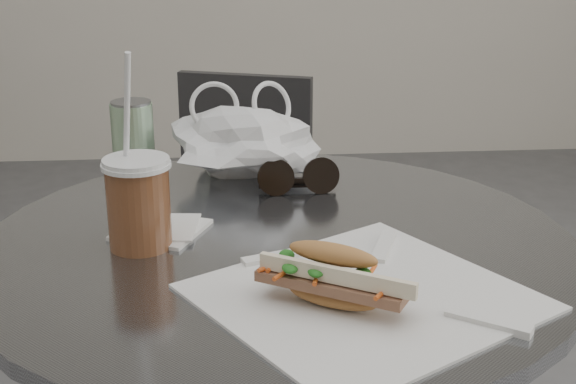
{
  "coord_description": "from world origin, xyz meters",
  "views": [
    {
      "loc": [
        -0.06,
        -0.74,
        1.14
      ],
      "look_at": [
        0.02,
        0.24,
        0.79
      ],
      "focal_mm": 50.0,
      "sensor_mm": 36.0,
      "label": 1
    }
  ],
  "objects": [
    {
      "name": "chair_far",
      "position": [
        -0.07,
        0.97,
        0.35
      ],
      "size": [
        0.42,
        0.45,
        0.77
      ],
      "rotation": [
        0.0,
        0.0,
        2.82
      ],
      "color": "#313234",
      "rests_on": "ground"
    },
    {
      "name": "banh_mi",
      "position": [
        0.05,
        0.01,
        0.77
      ],
      "size": [
        0.21,
        0.17,
        0.07
      ],
      "rotation": [
        0.0,
        0.0,
        -0.53
      ],
      "color": "#AB7A40",
      "rests_on": "sandwich_paper"
    },
    {
      "name": "drink_can",
      "position": [
        -0.21,
        0.46,
        0.8
      ],
      "size": [
        0.06,
        0.06,
        0.12
      ],
      "color": "#5FA360",
      "rests_on": "cafe_table"
    },
    {
      "name": "napkin_stack",
      "position": [
        -0.15,
        0.24,
        0.74
      ],
      "size": [
        0.13,
        0.13,
        0.01
      ],
      "color": "white",
      "rests_on": "cafe_table"
    },
    {
      "name": "iced_coffee",
      "position": [
        -0.17,
        0.19,
        0.8
      ],
      "size": [
        0.08,
        0.08,
        0.25
      ],
      "color": "brown",
      "rests_on": "cafe_table"
    },
    {
      "name": "sandwich_paper",
      "position": [
        0.08,
        0.03,
        0.74
      ],
      "size": [
        0.43,
        0.42,
        0.0
      ],
      "primitive_type": "cube",
      "rotation": [
        0.0,
        0.0,
        0.55
      ],
      "color": "white",
      "rests_on": "cafe_table"
    },
    {
      "name": "sunglasses",
      "position": [
        0.04,
        0.38,
        0.76
      ],
      "size": [
        0.12,
        0.03,
        0.05
      ],
      "rotation": [
        0.0,
        0.0,
        0.06
      ],
      "color": "black",
      "rests_on": "cafe_table"
    },
    {
      "name": "plastic_bag",
      "position": [
        -0.04,
        0.45,
        0.79
      ],
      "size": [
        0.26,
        0.23,
        0.11
      ],
      "primitive_type": null,
      "rotation": [
        0.0,
        0.0,
        0.34
      ],
      "color": "silver",
      "rests_on": "cafe_table"
    }
  ]
}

